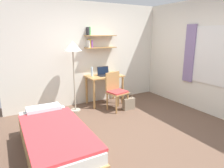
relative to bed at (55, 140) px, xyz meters
name	(u,v)px	position (x,y,z in m)	size (l,w,h in m)	color
ground_plane	(135,131)	(1.51, 0.03, -0.24)	(5.28, 5.28, 0.00)	brown
wall_back	(91,54)	(1.52, 2.05, 1.07)	(4.40, 0.27, 2.60)	silver
wall_right	(209,57)	(3.54, 0.04, 1.06)	(0.10, 4.40, 2.60)	silver
bed	(55,140)	(0.00, 0.00, 0.00)	(0.86, 1.97, 0.54)	#B2844C
desk	(104,81)	(1.74, 1.73, 0.37)	(0.92, 0.58, 0.77)	#B2844C
desk_chair	(116,90)	(1.79, 1.22, 0.26)	(0.52, 0.49, 0.92)	#B2844C
standing_lamp	(73,50)	(0.88, 1.61, 1.23)	(0.41, 0.41, 1.66)	#B2A893
laptop	(104,73)	(1.73, 1.75, 0.58)	(0.33, 0.24, 0.23)	black
water_bottle	(92,72)	(1.42, 1.79, 0.65)	(0.06, 0.06, 0.24)	silver
book_stack	(114,73)	(2.04, 1.77, 0.55)	(0.20, 0.21, 0.05)	#4CA856
handbag	(129,103)	(2.06, 1.04, -0.09)	(0.30, 0.13, 0.44)	gray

